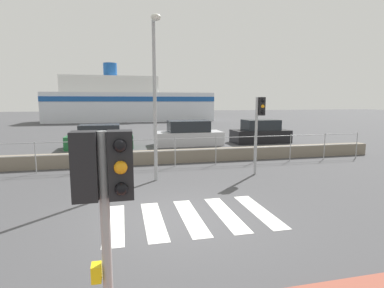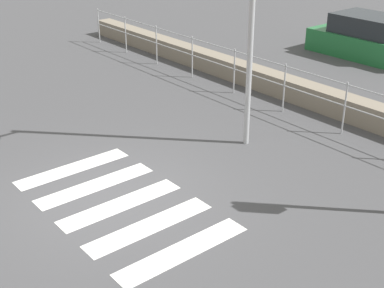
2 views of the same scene
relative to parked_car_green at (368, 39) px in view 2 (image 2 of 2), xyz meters
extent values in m
plane|color=#424244|center=(2.59, -11.81, -0.60)|extent=(160.00, 160.00, 0.00)
cube|color=silver|center=(1.09, -11.81, -0.60)|extent=(0.45, 2.40, 0.01)
cube|color=silver|center=(1.99, -11.81, -0.60)|extent=(0.45, 2.40, 0.01)
cube|color=silver|center=(2.89, -11.81, -0.60)|extent=(0.45, 2.40, 0.01)
cube|color=silver|center=(3.79, -11.81, -0.60)|extent=(0.45, 2.40, 0.01)
cube|color=silver|center=(4.69, -11.81, -0.60)|extent=(0.45, 2.40, 0.01)
cube|color=slate|center=(2.59, -5.25, -0.31)|extent=(22.37, 0.55, 0.57)
cylinder|color=#9EA0A3|center=(2.59, -6.13, 0.60)|extent=(20.13, 0.03, 0.03)
cylinder|color=#9EA0A3|center=(2.59, -6.13, 0.10)|extent=(20.13, 0.03, 0.03)
cylinder|color=#9EA0A3|center=(-7.48, -6.13, 0.03)|extent=(0.04, 0.04, 1.26)
cylinder|color=#9EA0A3|center=(-5.65, -6.13, 0.03)|extent=(0.04, 0.04, 1.26)
cylinder|color=#9EA0A3|center=(-3.82, -6.13, 0.03)|extent=(0.04, 0.04, 1.26)
cylinder|color=#9EA0A3|center=(-1.99, -6.13, 0.03)|extent=(0.04, 0.04, 1.26)
cylinder|color=#9EA0A3|center=(-0.16, -6.13, 0.03)|extent=(0.04, 0.04, 1.26)
cylinder|color=#9EA0A3|center=(1.67, -6.13, 0.03)|extent=(0.04, 0.04, 1.26)
cylinder|color=#9EA0A3|center=(3.50, -6.13, 0.03)|extent=(0.04, 0.04, 1.26)
cylinder|color=#9EA0A3|center=(2.45, -8.22, 2.17)|extent=(0.12, 0.12, 5.55)
cube|color=#1E6633|center=(0.00, 0.00, -0.21)|extent=(3.84, 1.86, 0.77)
cube|color=#1E2328|center=(0.00, 0.00, 0.49)|extent=(2.30, 1.64, 0.63)
camera|label=1|loc=(1.36, -18.60, 2.20)|focal=28.00mm
camera|label=2|loc=(10.09, -16.07, 4.48)|focal=50.00mm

